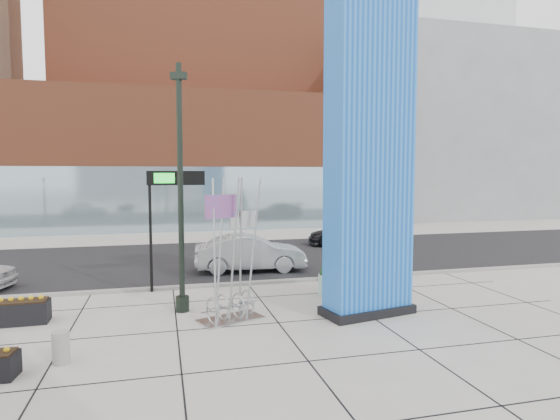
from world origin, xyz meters
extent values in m
plane|color=#9E9991|center=(0.00, 0.00, 0.00)|extent=(160.00, 160.00, 0.00)
cube|color=black|center=(0.00, 10.00, 0.01)|extent=(80.00, 12.00, 0.02)
cube|color=gray|center=(0.00, 4.00, 0.06)|extent=(80.00, 0.30, 0.12)
cube|color=brown|center=(1.00, 27.00, 5.50)|extent=(34.00, 10.00, 11.00)
cube|color=#8CA5B2|center=(1.00, 22.20, 2.50)|extent=(34.00, 0.60, 5.00)
cube|color=slate|center=(26.00, 32.00, 9.00)|extent=(20.00, 18.00, 18.00)
cube|color=#B2B7BC|center=(36.00, 48.00, 27.50)|extent=(16.00, 16.00, 55.00)
cube|color=blue|center=(4.00, -0.84, 4.93)|extent=(2.90, 1.63, 9.86)
cube|color=black|center=(4.00, -0.84, 0.14)|extent=(3.16, 1.89, 0.27)
cylinder|color=black|center=(-1.77, 0.92, 4.00)|extent=(0.18, 0.18, 8.00)
cylinder|color=black|center=(-1.77, 0.92, 0.25)|extent=(0.44, 0.44, 0.50)
cube|color=black|center=(-1.77, 0.92, 7.60)|extent=(0.55, 0.40, 0.22)
cube|color=#AAACAF|center=(-0.37, -0.36, 0.03)|extent=(2.16, 1.60, 0.05)
cylinder|color=#AAACAF|center=(-0.98, -0.53, 2.21)|extent=(0.08, 0.08, 4.42)
cylinder|color=#AAACAF|center=(-0.63, -0.22, 2.21)|extent=(0.08, 0.08, 4.42)
cylinder|color=#AAACAF|center=(-0.28, -0.45, 2.21)|extent=(0.08, 0.08, 4.42)
cylinder|color=#AAACAF|center=(0.12, -0.18, 2.21)|extent=(0.08, 0.08, 4.42)
cylinder|color=#AAACAF|center=(0.34, -0.58, 2.21)|extent=(0.08, 0.08, 4.42)
torus|color=#AAACAF|center=(-1.03, -0.45, 0.42)|extent=(0.35, 0.77, 0.80)
torus|color=#AAACAF|center=(-0.59, -0.27, 0.42)|extent=(0.35, 0.77, 0.80)
torus|color=#AAACAF|center=(-0.14, -0.45, 0.42)|extent=(0.35, 0.77, 0.80)
torus|color=#AAACAF|center=(0.30, -0.27, 0.42)|extent=(0.35, 0.77, 0.80)
cube|color=red|center=(-0.63, -0.36, 3.54)|extent=(1.06, 0.54, 0.71)
cube|color=#AAACAF|center=(0.16, -0.27, 3.09)|extent=(0.86, 0.28, 0.53)
cylinder|color=gray|center=(-4.76, -2.67, 0.39)|extent=(0.40, 0.40, 0.78)
cylinder|color=black|center=(-2.79, 3.80, 2.28)|extent=(0.11, 0.11, 4.56)
cube|color=black|center=(-1.82, 3.80, 4.34)|extent=(2.18, 0.27, 0.54)
cube|color=#19D833|center=(-2.25, 3.68, 4.34)|extent=(0.76, 0.05, 0.38)
cylinder|color=#8BBCB7|center=(7.00, 3.60, 0.39)|extent=(1.12, 1.12, 0.78)
cylinder|color=black|center=(7.00, 3.60, 0.78)|extent=(1.03, 1.03, 0.07)
cone|color=black|center=(7.00, 3.60, 1.79)|extent=(1.01, 1.01, 2.01)
cylinder|color=#8BBCB7|center=(4.64, 3.60, 0.38)|extent=(1.07, 1.07, 0.75)
cylinder|color=black|center=(4.64, 3.60, 0.75)|extent=(0.99, 0.99, 0.06)
cone|color=black|center=(4.64, 3.60, 1.72)|extent=(0.96, 0.96, 1.93)
cylinder|color=#8BBCB7|center=(3.80, 1.80, 0.37)|extent=(1.06, 1.06, 0.74)
cylinder|color=black|center=(3.80, 1.80, 0.74)|extent=(0.98, 0.98, 0.06)
cone|color=black|center=(3.80, 1.80, 1.70)|extent=(0.96, 0.96, 1.91)
cube|color=black|center=(-6.53, 0.87, 0.33)|extent=(1.54, 0.79, 0.66)
cube|color=black|center=(-6.53, 0.87, 0.68)|extent=(1.43, 0.68, 0.07)
imported|color=#A4A8AC|center=(1.55, 6.54, 0.83)|extent=(5.17, 2.17, 1.66)
imported|color=black|center=(8.95, 12.66, 0.73)|extent=(5.34, 2.97, 1.46)
camera|label=1|loc=(-2.36, -14.45, 4.55)|focal=30.00mm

